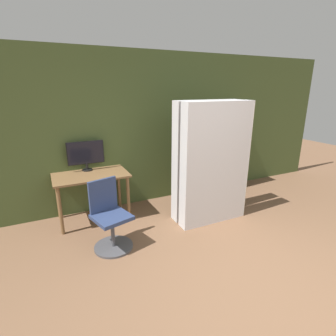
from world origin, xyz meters
TOP-DOWN VIEW (x-y plane):
  - ground_plane at (0.00, 0.00)m, footprint 16.00×16.00m
  - wall_back at (0.00, 3.04)m, footprint 8.00×0.06m
  - desk at (-1.26, 2.67)m, footprint 1.14×0.67m
  - monitor at (-1.28, 2.91)m, footprint 0.58×0.16m
  - office_chair at (-1.20, 1.78)m, footprint 0.54×0.54m
  - bookshelf at (1.44, 2.88)m, footprint 0.83×0.32m
  - mattress_near at (0.47, 1.77)m, footprint 1.14×0.24m
  - mattress_far at (0.47, 2.04)m, footprint 1.14×0.23m

SIDE VIEW (x-z plane):
  - ground_plane at x=0.00m, z-range 0.00..0.00m
  - office_chair at x=-1.20m, z-range -0.09..0.85m
  - desk at x=-1.26m, z-range 0.28..1.06m
  - bookshelf at x=1.44m, z-range -0.02..1.59m
  - mattress_far at x=0.47m, z-range 0.00..1.91m
  - mattress_near at x=0.47m, z-range 0.00..1.91m
  - monitor at x=-1.28m, z-range 0.81..1.30m
  - wall_back at x=0.00m, z-range 0.00..2.70m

